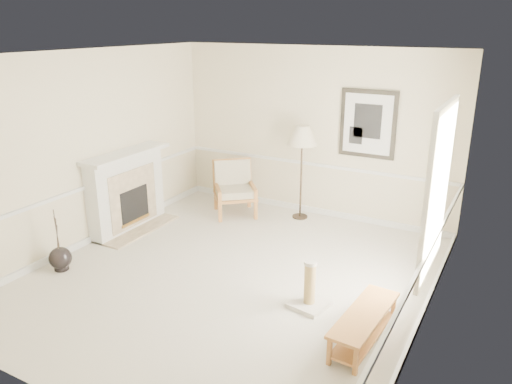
{
  "coord_description": "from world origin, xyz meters",
  "views": [
    {
      "loc": [
        3.21,
        -5.11,
        3.26
      ],
      "look_at": [
        0.0,
        0.7,
        0.99
      ],
      "focal_mm": 35.0,
      "sensor_mm": 36.0,
      "label": 1
    }
  ],
  "objects_px": {
    "armchair": "(234,185)",
    "floor_lamp": "(302,138)",
    "floor_vase": "(60,259)",
    "bench": "(364,322)",
    "scratching_post": "(309,292)"
  },
  "relations": [
    {
      "from": "bench",
      "to": "scratching_post",
      "type": "height_order",
      "value": "scratching_post"
    },
    {
      "from": "armchair",
      "to": "floor_lamp",
      "type": "distance_m",
      "value": 1.51
    },
    {
      "from": "floor_vase",
      "to": "scratching_post",
      "type": "height_order",
      "value": "floor_vase"
    },
    {
      "from": "floor_lamp",
      "to": "bench",
      "type": "relative_size",
      "value": 1.31
    },
    {
      "from": "floor_lamp",
      "to": "bench",
      "type": "distance_m",
      "value": 3.8
    },
    {
      "from": "floor_vase",
      "to": "floor_lamp",
      "type": "height_order",
      "value": "floor_lamp"
    },
    {
      "from": "floor_vase",
      "to": "bench",
      "type": "xyz_separation_m",
      "value": [
        4.16,
        0.43,
        0.07
      ]
    },
    {
      "from": "armchair",
      "to": "bench",
      "type": "distance_m",
      "value": 4.16
    },
    {
      "from": "armchair",
      "to": "floor_lamp",
      "type": "relative_size",
      "value": 0.63
    },
    {
      "from": "floor_vase",
      "to": "scratching_post",
      "type": "xyz_separation_m",
      "value": [
        3.38,
        0.79,
        0.02
      ]
    },
    {
      "from": "armchair",
      "to": "floor_lamp",
      "type": "xyz_separation_m",
      "value": [
        1.15,
        0.33,
        0.92
      ]
    },
    {
      "from": "floor_lamp",
      "to": "scratching_post",
      "type": "height_order",
      "value": "floor_lamp"
    },
    {
      "from": "floor_lamp",
      "to": "floor_vase",
      "type": "bearing_deg",
      "value": -121.77
    },
    {
      "from": "bench",
      "to": "armchair",
      "type": "bearing_deg",
      "value": 140.7
    },
    {
      "from": "armchair",
      "to": "floor_vase",
      "type": "bearing_deg",
      "value": -147.43
    }
  ]
}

